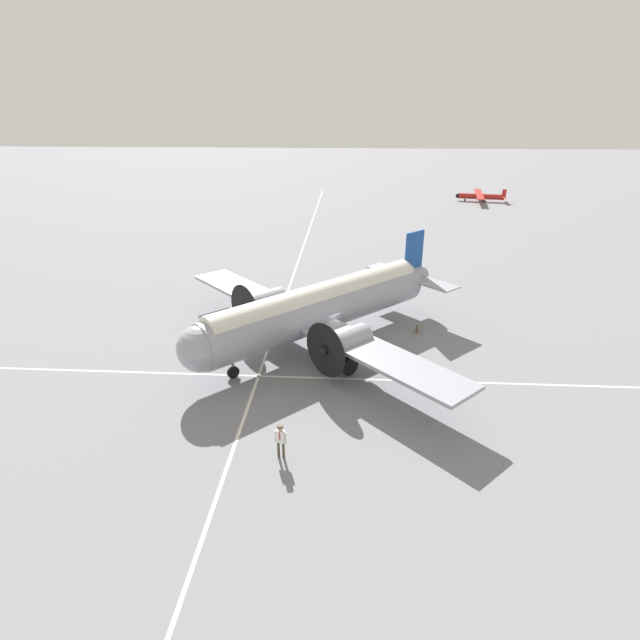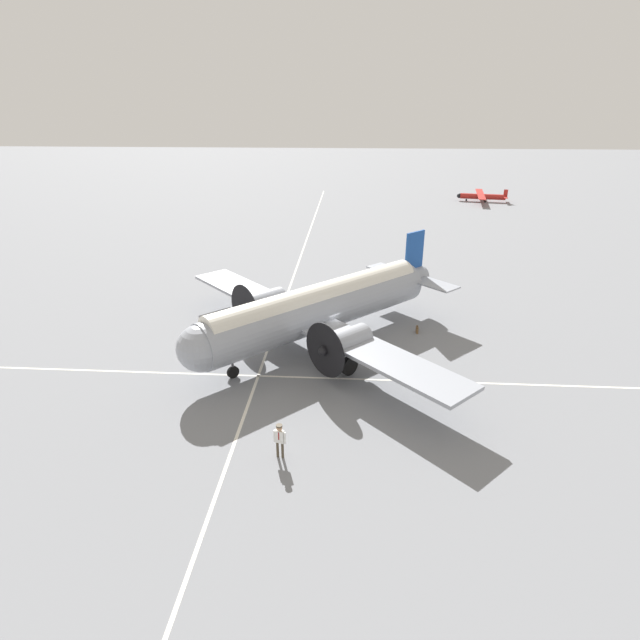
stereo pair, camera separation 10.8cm
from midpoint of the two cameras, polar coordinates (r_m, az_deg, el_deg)
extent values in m
plane|color=slate|center=(31.50, 0.10, -2.85)|extent=(300.00, 300.00, 0.00)
cube|color=silver|center=(31.84, -5.66, -2.66)|extent=(120.00, 0.16, 0.01)
cube|color=silver|center=(27.87, -0.44, -6.61)|extent=(0.16, 120.00, 0.01)
cylinder|color=#9399A3|center=(30.51, 0.10, 1.22)|extent=(13.17, 13.46, 2.62)
cylinder|color=silver|center=(30.24, 0.10, 2.48)|extent=(12.06, 12.34, 1.84)
sphere|color=#9399A3|center=(26.44, -13.39, -3.15)|extent=(2.49, 2.49, 2.49)
cylinder|color=#9399A3|center=(35.93, 10.00, 4.58)|extent=(3.24, 3.27, 1.44)
cube|color=#194799|center=(35.83, 10.83, 7.55)|extent=(1.34, 1.37, 3.02)
cube|color=#9399A3|center=(36.18, 10.42, 4.90)|extent=(6.36, 6.24, 0.10)
cube|color=#9399A3|center=(29.94, -1.62, 0.07)|extent=(18.23, 17.80, 0.20)
cylinder|color=#9399A3|center=(27.10, 3.11, -2.53)|extent=(2.96, 2.99, 1.44)
cylinder|color=black|center=(26.18, 0.68, -3.49)|extent=(2.20, 2.14, 3.03)
sphere|color=black|center=(26.10, 0.45, -3.58)|extent=(0.51, 0.51, 0.51)
cylinder|color=#9399A3|center=(32.69, -6.30, 2.05)|extent=(2.96, 2.99, 1.44)
cylinder|color=black|center=(31.93, -8.55, 1.39)|extent=(2.20, 2.14, 3.03)
sphere|color=black|center=(31.86, -8.76, 1.33)|extent=(0.51, 0.51, 0.51)
cylinder|color=#4C4C51|center=(27.76, 3.48, -4.35)|extent=(0.18, 0.18, 0.98)
cylinder|color=black|center=(27.99, 3.45, -5.23)|extent=(0.98, 1.00, 1.10)
cylinder|color=#4C4C51|center=(33.23, -5.83, 0.46)|extent=(0.18, 0.18, 0.98)
cylinder|color=black|center=(33.43, -5.80, -0.31)|extent=(0.98, 1.00, 1.10)
cylinder|color=#4C4C51|center=(27.91, -9.86, -5.10)|extent=(0.14, 0.14, 0.88)
cylinder|color=black|center=(28.12, -9.80, -5.89)|extent=(0.62, 0.63, 0.70)
cylinder|color=#473D2D|center=(22.07, -4.16, -14.60)|extent=(0.11, 0.11, 0.79)
cylinder|color=#473D2D|center=(22.14, -4.72, -14.48)|extent=(0.11, 0.11, 0.79)
cube|color=white|center=(21.69, -4.50, -13.11)|extent=(0.27, 0.41, 0.59)
sphere|color=tan|center=(21.44, -4.54, -12.19)|extent=(0.26, 0.26, 0.26)
cylinder|color=white|center=(21.63, -3.91, -13.30)|extent=(0.09, 0.09, 0.56)
cylinder|color=white|center=(21.79, -5.08, -13.05)|extent=(0.09, 0.09, 0.56)
cube|color=maroon|center=(21.58, -4.60, -13.10)|extent=(0.02, 0.05, 0.38)
cylinder|color=#473D2D|center=(21.37, -4.55, -11.95)|extent=(0.34, 0.34, 0.07)
cube|color=brown|center=(33.67, 11.12, -1.08)|extent=(0.43, 0.13, 0.45)
cube|color=#4A3520|center=(33.57, 11.16, -0.69)|extent=(0.16, 0.09, 0.02)
cylinder|color=#B2231E|center=(83.11, 18.14, 13.26)|extent=(1.92, 6.75, 0.82)
sphere|color=black|center=(82.90, 15.67, 13.52)|extent=(0.74, 0.74, 0.74)
cube|color=#B2231E|center=(83.02, 17.91, 13.53)|extent=(10.10, 2.69, 0.08)
cube|color=#B2231E|center=(83.34, 20.49, 13.43)|extent=(0.16, 0.60, 1.07)
cube|color=#B2231E|center=(83.42, 20.44, 13.08)|extent=(3.32, 1.06, 0.04)
cylinder|color=black|center=(83.05, 16.41, 13.02)|extent=(0.13, 0.29, 0.28)
cylinder|color=#4C4C51|center=(83.03, 16.42, 13.09)|extent=(0.06, 0.06, 0.21)
cylinder|color=black|center=(82.51, 18.38, 12.72)|extent=(0.13, 0.29, 0.28)
cylinder|color=#4C4C51|center=(82.49, 18.39, 12.79)|extent=(0.06, 0.06, 0.21)
cylinder|color=black|center=(83.97, 18.31, 12.90)|extent=(0.13, 0.29, 0.28)
cylinder|color=#4C4C51|center=(83.96, 18.32, 12.97)|extent=(0.06, 0.06, 0.21)
camera|label=1|loc=(0.05, -89.90, 0.04)|focal=28.00mm
camera|label=2|loc=(0.05, 90.10, -0.04)|focal=28.00mm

